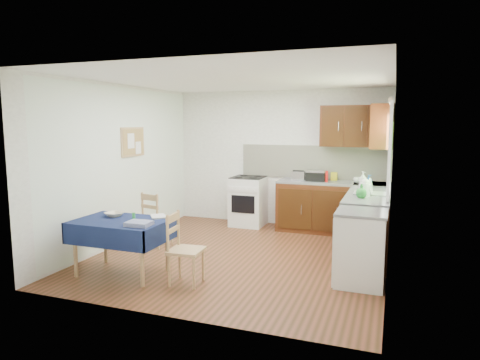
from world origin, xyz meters
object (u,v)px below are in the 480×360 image
(toaster, at_px, (298,176))
(sandwich_press, at_px, (316,176))
(chair_far, at_px, (156,218))
(chair_near, at_px, (183,246))
(dining_table, at_px, (121,228))
(kettle, at_px, (365,188))
(dish_rack, at_px, (370,192))

(toaster, xyz_separation_m, sandwich_press, (0.31, 0.03, 0.01))
(toaster, bearing_deg, chair_far, -161.19)
(chair_near, xyz_separation_m, toaster, (0.73, 2.99, 0.53))
(chair_far, xyz_separation_m, sandwich_press, (2.16, 1.78, 0.54))
(dining_table, distance_m, toaster, 3.39)
(sandwich_press, height_order, kettle, kettle)
(toaster, distance_m, dish_rack, 1.69)
(chair_near, height_order, dish_rack, dish_rack)
(chair_near, bearing_deg, toaster, -18.29)
(dish_rack, bearing_deg, chair_near, -136.41)
(dining_table, height_order, toaster, toaster)
(chair_far, height_order, toaster, toaster)
(sandwich_press, bearing_deg, chair_near, -100.83)
(chair_far, height_order, sandwich_press, sandwich_press)
(dining_table, bearing_deg, dish_rack, 31.21)
(chair_far, height_order, kettle, kettle)
(chair_far, relative_size, toaster, 3.67)
(sandwich_press, xyz_separation_m, kettle, (0.91, -1.33, 0.02))
(dining_table, height_order, chair_far, chair_far)
(dish_rack, xyz_separation_m, kettle, (-0.06, -0.19, 0.08))
(dining_table, distance_m, chair_far, 1.24)
(chair_far, distance_m, toaster, 2.60)
(dining_table, relative_size, chair_near, 1.35)
(chair_far, relative_size, sandwich_press, 2.63)
(sandwich_press, bearing_deg, dish_rack, -41.34)
(chair_near, height_order, kettle, kettle)
(dish_rack, relative_size, kettle, 1.87)
(toaster, distance_m, sandwich_press, 0.31)
(chair_near, distance_m, toaster, 3.12)
(dining_table, xyz_separation_m, kettle, (2.83, 1.67, 0.41))
(dining_table, height_order, dish_rack, dish_rack)
(kettle, bearing_deg, chair_far, -171.53)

